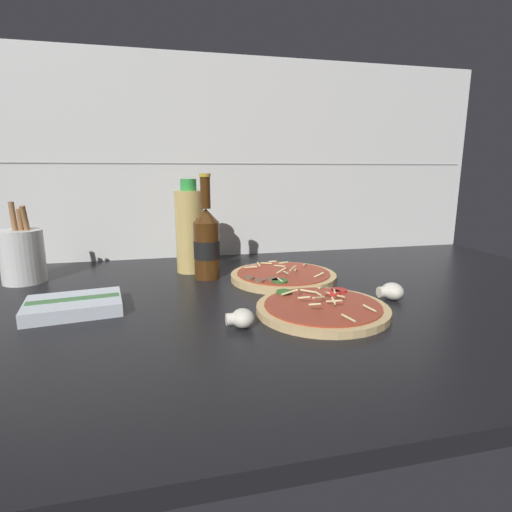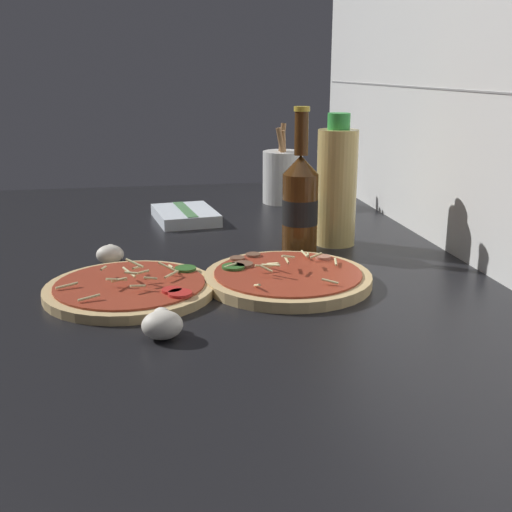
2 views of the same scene
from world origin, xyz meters
TOP-DOWN VIEW (x-y plane):
  - counter_slab at (0.00, 0.00)cm, footprint 160.00×90.00cm
  - tile_backsplash at (0.00, 45.50)cm, footprint 160.00×1.13cm
  - pizza_near at (7.94, -9.47)cm, footprint 24.25×24.25cm
  - pizza_far at (7.45, 13.50)cm, footprint 24.95×24.95cm
  - beer_bottle at (-9.85, 19.56)cm, footprint 6.23×6.23cm
  - oil_bottle at (-13.20, 27.06)cm, footprint 7.20×7.20cm
  - mushroom_left at (24.39, -5.56)cm, footprint 5.18×4.93cm
  - mushroom_right at (-7.86, -12.95)cm, footprint 4.72×4.49cm
  - utensil_crock at (-51.73, 25.64)cm, footprint 9.48×9.48cm
  - dish_towel at (-36.46, 1.36)cm, footprint 18.04×14.03cm

SIDE VIEW (x-z plane):
  - counter_slab at x=0.00cm, z-range 0.00..2.50cm
  - pizza_near at x=7.94cm, z-range 0.77..5.86cm
  - pizza_far at x=7.45cm, z-range 1.06..5.83cm
  - dish_towel at x=-36.46cm, z-range 2.43..4.99cm
  - mushroom_right at x=-7.86cm, z-range 2.50..5.64cm
  - mushroom_left at x=24.39cm, z-range 2.50..5.95cm
  - utensil_crock at x=-51.73cm, z-range -0.48..18.25cm
  - beer_bottle at x=-9.85cm, z-range -1.12..23.76cm
  - oil_bottle at x=-13.20cm, z-range 1.55..25.07cm
  - tile_backsplash at x=0.00cm, z-range 0.00..60.00cm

